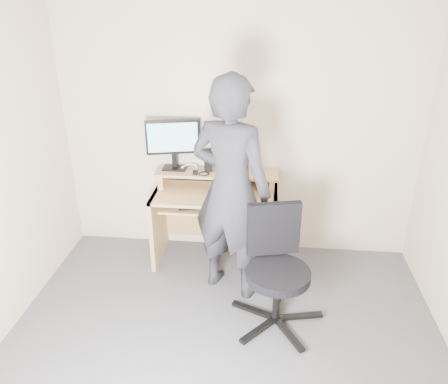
% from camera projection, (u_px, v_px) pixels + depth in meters
% --- Properties ---
extents(ground, '(3.50, 3.50, 0.00)m').
position_uv_depth(ground, '(220.00, 370.00, 3.20)').
color(ground, '#545459').
rests_on(ground, ground).
extents(back_wall, '(3.50, 0.02, 2.50)m').
position_uv_depth(back_wall, '(239.00, 134.00, 4.24)').
color(back_wall, '#C0B099').
rests_on(back_wall, ground).
extents(desk, '(1.20, 0.60, 0.91)m').
position_uv_depth(desk, '(216.00, 208.00, 4.36)').
color(desk, tan).
rests_on(desk, ground).
extents(monitor, '(0.52, 0.16, 0.50)m').
position_uv_depth(monitor, '(173.00, 140.00, 4.20)').
color(monitor, black).
rests_on(monitor, desk).
extents(external_drive, '(0.10, 0.14, 0.20)m').
position_uv_depth(external_drive, '(208.00, 160.00, 4.27)').
color(external_drive, black).
rests_on(external_drive, desk).
extents(travel_mug, '(0.10, 0.10, 0.18)m').
position_uv_depth(travel_mug, '(220.00, 164.00, 4.22)').
color(travel_mug, '#BBBBC0').
rests_on(travel_mug, desk).
extents(smartphone, '(0.10, 0.14, 0.01)m').
position_uv_depth(smartphone, '(256.00, 173.00, 4.23)').
color(smartphone, black).
rests_on(smartphone, desk).
extents(charger, '(0.05, 0.04, 0.03)m').
position_uv_depth(charger, '(195.00, 173.00, 4.20)').
color(charger, black).
rests_on(charger, desk).
extents(headphones, '(0.17, 0.17, 0.06)m').
position_uv_depth(headphones, '(190.00, 168.00, 4.32)').
color(headphones, silver).
rests_on(headphones, desk).
extents(keyboard, '(0.49, 0.26, 0.03)m').
position_uv_depth(keyboard, '(203.00, 204.00, 4.17)').
color(keyboard, black).
rests_on(keyboard, desk).
extents(mouse, '(0.11, 0.08, 0.04)m').
position_uv_depth(mouse, '(240.00, 197.00, 4.08)').
color(mouse, black).
rests_on(mouse, desk).
extents(office_chair, '(0.78, 0.76, 0.98)m').
position_uv_depth(office_chair, '(276.00, 264.00, 3.50)').
color(office_chair, black).
rests_on(office_chair, ground).
extents(person, '(0.85, 0.71, 1.98)m').
position_uv_depth(person, '(231.00, 190.00, 3.68)').
color(person, black).
rests_on(person, ground).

